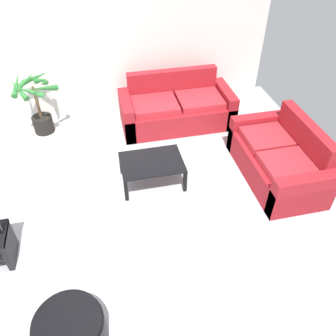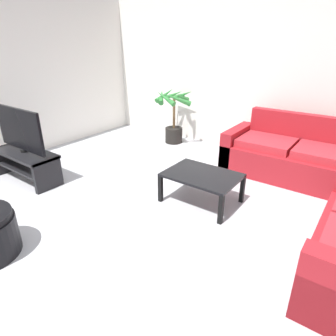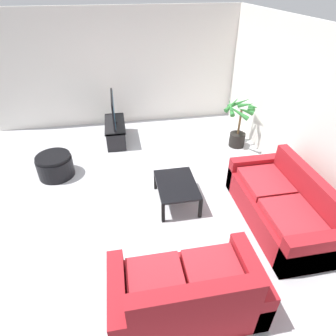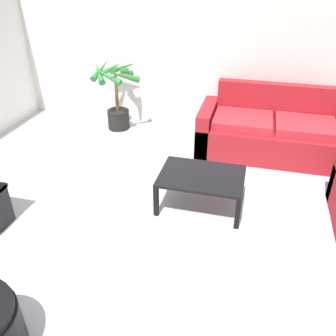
{
  "view_description": "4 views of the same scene",
  "coord_description": "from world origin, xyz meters",
  "px_view_note": "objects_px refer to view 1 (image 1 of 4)",
  "views": [
    {
      "loc": [
        -0.18,
        -2.88,
        3.49
      ],
      "look_at": [
        0.54,
        0.31,
        0.66
      ],
      "focal_mm": 36.08,
      "sensor_mm": 36.0,
      "label": 1
    },
    {
      "loc": [
        1.99,
        -2.07,
        1.91
      ],
      "look_at": [
        0.19,
        0.41,
        0.56
      ],
      "focal_mm": 31.0,
      "sensor_mm": 36.0,
      "label": 2
    },
    {
      "loc": [
        4.02,
        0.01,
        3.24
      ],
      "look_at": [
        0.1,
        0.72,
        0.5
      ],
      "focal_mm": 30.25,
      "sensor_mm": 36.0,
      "label": 3
    },
    {
      "loc": [
        0.87,
        -2.39,
        2.38
      ],
      "look_at": [
        0.16,
        0.36,
        0.7
      ],
      "focal_mm": 37.91,
      "sensor_mm": 36.0,
      "label": 4
    }
  ],
  "objects_px": {
    "coffee_table": "(152,164)",
    "ottoman": "(71,332)",
    "couch_main": "(176,109)",
    "couch_loveseat": "(278,160)",
    "potted_palm": "(38,105)"
  },
  "relations": [
    {
      "from": "ottoman",
      "to": "potted_palm",
      "type": "bearing_deg",
      "value": 96.95
    },
    {
      "from": "coffee_table",
      "to": "ottoman",
      "type": "distance_m",
      "value": 2.43
    },
    {
      "from": "couch_main",
      "to": "potted_palm",
      "type": "relative_size",
      "value": 1.86
    },
    {
      "from": "couch_loveseat",
      "to": "ottoman",
      "type": "bearing_deg",
      "value": -148.79
    },
    {
      "from": "coffee_table",
      "to": "ottoman",
      "type": "xyz_separation_m",
      "value": [
        -1.18,
        -2.12,
        -0.13
      ]
    },
    {
      "from": "ottoman",
      "to": "couch_loveseat",
      "type": "bearing_deg",
      "value": 31.21
    },
    {
      "from": "potted_palm",
      "to": "ottoman",
      "type": "distance_m",
      "value": 3.9
    },
    {
      "from": "couch_loveseat",
      "to": "coffee_table",
      "type": "bearing_deg",
      "value": 171.59
    },
    {
      "from": "coffee_table",
      "to": "potted_palm",
      "type": "xyz_separation_m",
      "value": [
        -1.65,
        1.73,
        0.2
      ]
    },
    {
      "from": "couch_main",
      "to": "ottoman",
      "type": "relative_size",
      "value": 2.97
    },
    {
      "from": "couch_main",
      "to": "couch_loveseat",
      "type": "bearing_deg",
      "value": -56.91
    },
    {
      "from": "couch_main",
      "to": "ottoman",
      "type": "bearing_deg",
      "value": -117.98
    },
    {
      "from": "coffee_table",
      "to": "ottoman",
      "type": "bearing_deg",
      "value": -119.13
    },
    {
      "from": "potted_palm",
      "to": "ottoman",
      "type": "xyz_separation_m",
      "value": [
        0.47,
        -3.86,
        -0.32
      ]
    },
    {
      "from": "couch_main",
      "to": "potted_palm",
      "type": "bearing_deg",
      "value": 173.8
    }
  ]
}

